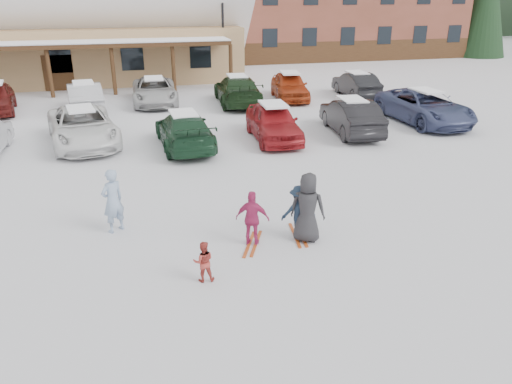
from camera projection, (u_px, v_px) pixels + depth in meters
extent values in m
plane|color=silver|center=(254.00, 244.00, 12.59)|extent=(160.00, 160.00, 0.00)
cube|color=tan|center=(35.00, 53.00, 35.05)|extent=(28.00, 10.00, 3.60)
cube|color=#422814|center=(15.00, 46.00, 29.06)|extent=(25.20, 2.60, 0.25)
cube|color=brown|center=(159.00, 7.00, 45.15)|extent=(7.00, 12.60, 9.00)
cube|color=#422814|center=(346.00, 52.00, 43.73)|extent=(24.00, 0.10, 1.80)
cylinder|color=black|center=(223.00, 42.00, 33.62)|extent=(0.16, 0.16, 5.33)
cylinder|color=black|center=(478.00, 49.00, 47.83)|extent=(0.60, 0.60, 1.32)
cylinder|color=black|center=(210.00, 44.00, 53.27)|extent=(0.60, 0.60, 1.08)
cylinder|color=black|center=(433.00, 36.00, 61.30)|extent=(0.60, 0.60, 1.38)
imported|color=#8DA3C2|center=(113.00, 201.00, 12.97)|extent=(0.76, 0.71, 1.73)
imported|color=#AA3830|center=(203.00, 262.00, 10.85)|extent=(0.49, 0.40, 0.95)
imported|color=#18263A|center=(299.00, 211.00, 12.78)|extent=(0.96, 0.63, 1.39)
cube|color=#A74117|center=(298.00, 235.00, 13.04)|extent=(0.38, 1.41, 0.03)
imported|color=#B42A5F|center=(253.00, 219.00, 12.32)|extent=(0.91, 0.66, 1.43)
cube|color=#A74117|center=(253.00, 244.00, 12.58)|extent=(0.75, 1.36, 0.03)
imported|color=#29282B|center=(308.00, 208.00, 12.47)|extent=(1.05, 0.93, 1.81)
imported|color=white|center=(83.00, 127.00, 20.42)|extent=(3.41, 5.80, 1.51)
imported|color=#1A3E26|center=(184.00, 130.00, 20.05)|extent=(2.21, 4.95, 1.41)
imported|color=maroon|center=(273.00, 122.00, 21.07)|extent=(1.99, 4.57, 1.54)
imported|color=black|center=(351.00, 116.00, 22.03)|extent=(2.02, 4.76, 1.53)
imported|color=#404972|center=(424.00, 107.00, 23.77)|extent=(2.90, 5.75, 1.56)
imported|color=silver|center=(85.00, 97.00, 25.86)|extent=(2.20, 4.83, 1.53)
imported|color=#B9B9B9|center=(155.00, 91.00, 27.77)|extent=(2.47, 5.19, 1.43)
imported|color=#1A3218|center=(237.00, 90.00, 27.63)|extent=(2.52, 5.54, 1.57)
imported|color=#AF3B17|center=(290.00, 86.00, 28.87)|extent=(2.41, 4.73, 1.54)
imported|color=black|center=(356.00, 85.00, 29.65)|extent=(1.64, 4.38, 1.43)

